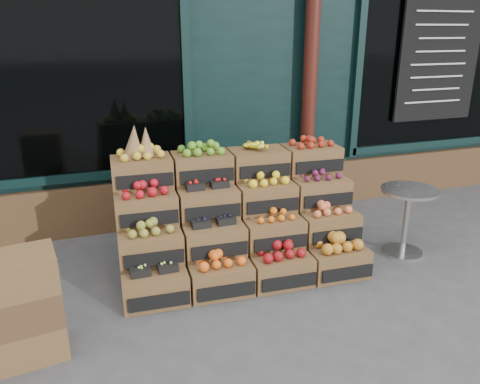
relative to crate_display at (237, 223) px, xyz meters
name	(u,v)px	position (x,y,z in m)	size (l,w,h in m)	color
ground	(287,303)	(0.18, -0.85, -0.46)	(60.00, 60.00, 0.00)	#47474A
shop_facade	(166,24)	(0.18, 4.26, 1.94)	(12.00, 6.24, 4.80)	black
crate_display	(237,223)	(0.00, 0.00, 0.00)	(2.43, 1.29, 1.48)	brown
spare_crates	(21,308)	(-1.95, -0.86, -0.04)	(0.60, 0.46, 0.84)	brown
bistro_table	(407,214)	(1.79, -0.37, 0.00)	(0.59, 0.59, 0.74)	silver
shopkeeper	(84,149)	(-1.38, 1.84, 0.45)	(0.66, 0.44, 1.82)	#1A5D22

